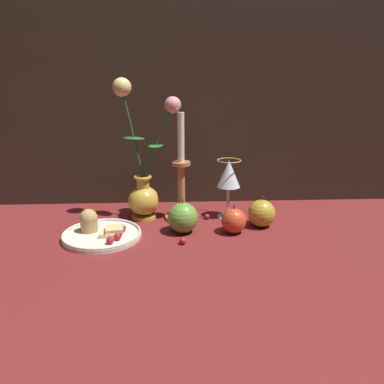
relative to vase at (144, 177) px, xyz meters
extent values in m
plane|color=maroon|center=(0.13, -0.09, -0.12)|extent=(2.40, 2.40, 0.00)
cube|color=#2D2319|center=(0.13, 0.16, 0.48)|extent=(2.40, 0.04, 1.20)
cylinder|color=gold|center=(0.00, 0.00, -0.12)|extent=(0.07, 0.07, 0.01)
ellipsoid|color=gold|center=(0.00, 0.00, -0.07)|extent=(0.09, 0.09, 0.09)
cylinder|color=gold|center=(0.00, 0.00, -0.02)|extent=(0.04, 0.04, 0.04)
torus|color=gold|center=(0.00, 0.00, 0.00)|extent=(0.05, 0.05, 0.01)
cylinder|color=#23662D|center=(-0.03, 0.00, 0.12)|extent=(0.05, 0.01, 0.25)
ellipsoid|color=#23662D|center=(-0.02, 0.00, 0.11)|extent=(0.08, 0.07, 0.00)
sphere|color=#EFD67A|center=(-0.05, 0.01, 0.25)|extent=(0.05, 0.05, 0.05)
cylinder|color=#23662D|center=(0.04, 0.00, 0.10)|extent=(0.09, 0.01, 0.20)
ellipsoid|color=#23662D|center=(0.04, 0.00, 0.09)|extent=(0.05, 0.08, 0.00)
sphere|color=pink|center=(0.09, 0.01, 0.20)|extent=(0.05, 0.05, 0.05)
cylinder|color=silver|center=(-0.10, -0.14, -0.12)|extent=(0.20, 0.20, 0.01)
torus|color=silver|center=(-0.10, -0.14, -0.11)|extent=(0.20, 0.20, 0.01)
cylinder|color=tan|center=(-0.14, -0.12, -0.09)|extent=(0.04, 0.04, 0.04)
sphere|color=tan|center=(-0.14, -0.12, -0.08)|extent=(0.05, 0.05, 0.05)
cube|color=#DBBC7A|center=(-0.08, -0.15, -0.11)|extent=(0.05, 0.05, 0.01)
cube|color=#DBBC7A|center=(-0.07, -0.15, -0.10)|extent=(0.05, 0.05, 0.01)
sphere|color=#AD192D|center=(-0.07, -0.20, -0.10)|extent=(0.02, 0.02, 0.02)
sphere|color=#AD192D|center=(-0.05, -0.18, -0.10)|extent=(0.02, 0.02, 0.02)
sphere|color=#AD192D|center=(-0.05, -0.15, -0.10)|extent=(0.02, 0.02, 0.02)
sphere|color=#AD192D|center=(-0.05, -0.13, -0.10)|extent=(0.02, 0.02, 0.02)
cylinder|color=silver|center=(0.24, -0.01, -0.12)|extent=(0.06, 0.06, 0.00)
cylinder|color=silver|center=(0.24, -0.01, -0.07)|extent=(0.01, 0.01, 0.09)
cone|color=silver|center=(0.24, -0.01, 0.01)|extent=(0.07, 0.07, 0.08)
cone|color=#E5CC66|center=(0.24, -0.01, 0.00)|extent=(0.06, 0.06, 0.05)
torus|color=gold|center=(0.24, -0.01, 0.05)|extent=(0.07, 0.07, 0.00)
cylinder|color=#B77042|center=(0.11, -0.01, -0.12)|extent=(0.10, 0.10, 0.01)
cylinder|color=#B77042|center=(0.11, -0.01, -0.04)|extent=(0.02, 0.02, 0.15)
cylinder|color=#B77042|center=(0.11, -0.01, 0.04)|extent=(0.05, 0.05, 0.01)
cylinder|color=white|center=(0.11, -0.01, 0.12)|extent=(0.02, 0.02, 0.14)
cylinder|color=black|center=(0.11, -0.01, 0.19)|extent=(0.00, 0.00, 0.01)
sphere|color=#669938|center=(0.11, -0.12, -0.08)|extent=(0.08, 0.08, 0.08)
cylinder|color=#4C3319|center=(0.11, -0.12, -0.04)|extent=(0.00, 0.00, 0.01)
sphere|color=#B2932D|center=(0.33, -0.08, -0.08)|extent=(0.08, 0.08, 0.08)
cylinder|color=#4C3319|center=(0.33, -0.08, -0.04)|extent=(0.00, 0.00, 0.01)
sphere|color=#D14223|center=(0.24, -0.13, -0.09)|extent=(0.07, 0.07, 0.07)
cylinder|color=#4C3319|center=(0.24, -0.13, -0.05)|extent=(0.00, 0.00, 0.01)
sphere|color=#AD192D|center=(0.18, -0.02, -0.11)|extent=(0.02, 0.02, 0.02)
sphere|color=#AD192D|center=(0.11, -0.19, -0.11)|extent=(0.02, 0.02, 0.02)
camera|label=1|loc=(0.09, -1.04, 0.27)|focal=35.00mm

